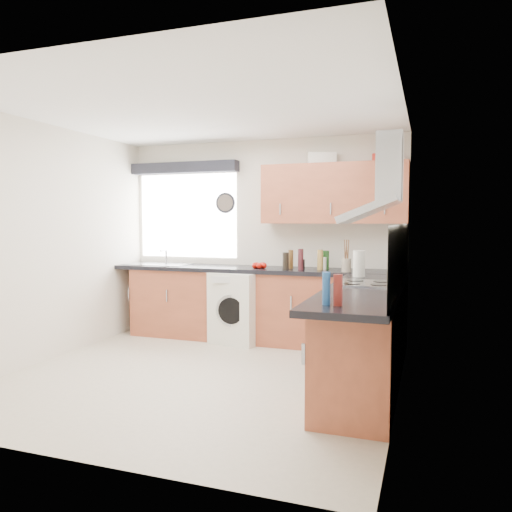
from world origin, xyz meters
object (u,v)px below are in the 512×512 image
at_px(extractor_hood, 380,188).
at_px(upper_cabinets, 334,194).
at_px(washing_machine, 240,307).
at_px(oven, 366,337).

height_order(extractor_hood, upper_cabinets, upper_cabinets).
bearing_deg(washing_machine, extractor_hood, -21.96).
distance_m(extractor_hood, washing_machine, 2.46).
height_order(oven, upper_cabinets, upper_cabinets).
distance_m(oven, washing_machine, 1.98).
relative_size(oven, extractor_hood, 1.09).
relative_size(oven, upper_cabinets, 0.50).
bearing_deg(oven, upper_cabinets, 112.54).
distance_m(oven, upper_cabinets, 1.99).
xyz_separation_m(upper_cabinets, washing_machine, (-1.10, -0.23, -1.37)).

